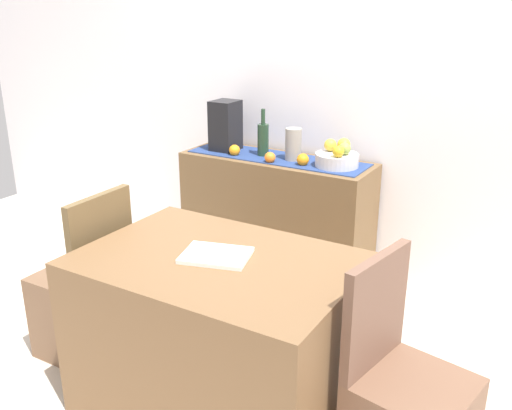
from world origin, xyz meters
TOP-DOWN VIEW (x-y plane):
  - ground_plane at (0.00, 0.00)m, footprint 6.40×6.40m
  - room_wall_rear at (0.00, 1.18)m, footprint 6.40×0.06m
  - sideboard_console at (-0.20, 0.92)m, footprint 1.25×0.42m
  - table_runner at (-0.20, 0.92)m, footprint 1.17×0.32m
  - fruit_bowl at (0.21, 0.92)m, footprint 0.26×0.26m
  - apple_right at (0.25, 0.85)m, footprint 0.07×0.07m
  - apple_front at (0.15, 0.95)m, footprint 0.08×0.08m
  - apple_center at (0.26, 0.92)m, footprint 0.07×0.07m
  - apple_rear at (0.22, 1.00)m, footprint 0.08×0.08m
  - wine_bottle at (-0.30, 0.92)m, footprint 0.07×0.07m
  - coffee_maker at (-0.59, 0.92)m, footprint 0.16×0.18m
  - ceramic_vase at (-0.08, 0.92)m, footprint 0.10×0.10m
  - orange_loose_end at (-0.46, 0.83)m, footprint 0.07×0.07m
  - orange_loose_near_bowl at (0.02, 0.84)m, footprint 0.07×0.07m
  - orange_loose_far at (-0.18, 0.80)m, footprint 0.07×0.07m
  - dining_table at (0.22, -0.37)m, footprint 1.17×0.81m
  - open_book at (0.21, -0.36)m, footprint 0.33×0.28m
  - chair_near_window at (-0.62, -0.37)m, footprint 0.41×0.41m

SIDE VIEW (x-z plane):
  - ground_plane at x=0.00m, z-range -0.02..0.00m
  - chair_near_window at x=-0.62m, z-range -0.18..0.72m
  - dining_table at x=0.22m, z-range 0.00..0.74m
  - sideboard_console at x=-0.20m, z-range 0.00..0.82m
  - open_book at x=0.21m, z-range 0.74..0.76m
  - table_runner at x=-0.20m, z-range 0.82..0.83m
  - orange_loose_far at x=-0.18m, z-range 0.82..0.89m
  - orange_loose_end at x=-0.46m, z-range 0.82..0.89m
  - orange_loose_near_bowl at x=0.02m, z-range 0.82..0.90m
  - fruit_bowl at x=0.21m, z-range 0.83..0.91m
  - ceramic_vase at x=-0.08m, z-range 0.82..1.03m
  - wine_bottle at x=-0.30m, z-range 0.78..1.09m
  - apple_right at x=0.25m, z-range 0.91..0.97m
  - apple_center at x=0.26m, z-range 0.91..0.98m
  - apple_front at x=0.15m, z-range 0.91..0.98m
  - apple_rear at x=0.22m, z-range 0.91..0.99m
  - coffee_maker at x=-0.59m, z-range 0.82..1.16m
  - room_wall_rear at x=0.00m, z-range 0.00..2.70m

